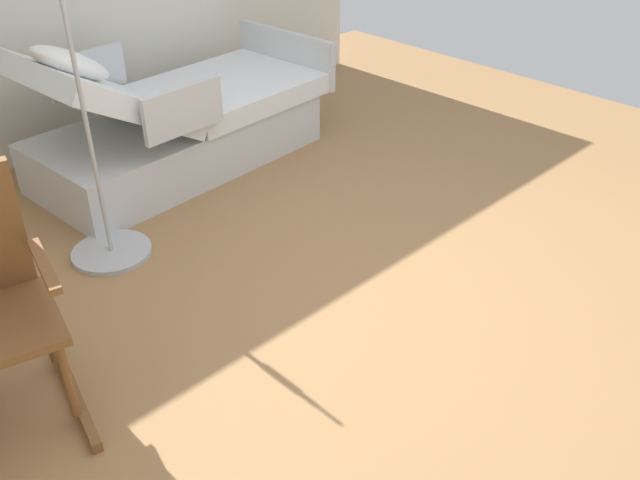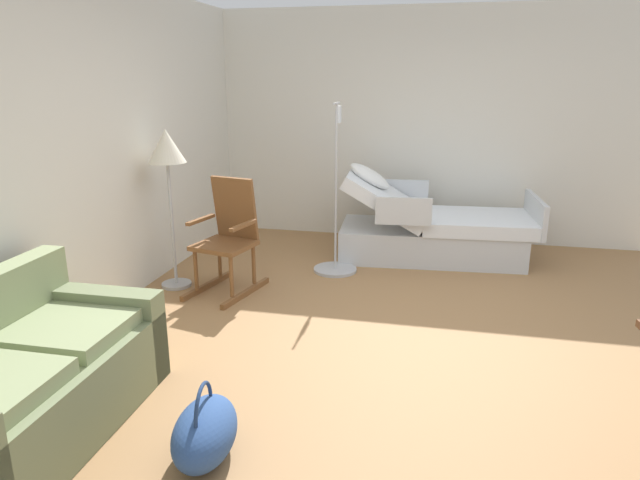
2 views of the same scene
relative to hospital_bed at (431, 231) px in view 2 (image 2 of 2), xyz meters
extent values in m
plane|color=#9E7247|center=(-2.03, 0.18, -0.31)|extent=(6.99, 6.99, 0.00)
cube|color=silver|center=(-2.03, 2.66, 1.04)|extent=(5.79, 0.10, 2.70)
cube|color=silver|center=(0.82, 0.18, 1.04)|extent=(0.10, 5.07, 2.70)
cube|color=silver|center=(0.00, 0.01, -0.13)|extent=(1.01, 1.99, 0.35)
cube|color=white|center=(0.03, -0.46, 0.11)|extent=(0.99, 1.22, 0.14)
cube|color=white|center=(-0.04, 0.52, 0.35)|extent=(0.97, 0.95, 0.59)
ellipsoid|color=white|center=(-0.05, 0.68, 0.58)|extent=(0.37, 0.51, 0.36)
cube|color=silver|center=(-0.53, 0.28, 0.32)|extent=(0.08, 0.56, 0.28)
cube|color=silver|center=(0.48, 0.35, 0.32)|extent=(0.08, 0.56, 0.28)
cube|color=silver|center=(0.08, -1.06, 0.22)|extent=(0.95, 0.12, 0.36)
cylinder|color=black|center=(-0.42, 0.78, -0.26)|extent=(0.10, 0.10, 0.10)
cylinder|color=black|center=(0.30, 0.83, -0.26)|extent=(0.10, 0.10, 0.10)
cylinder|color=black|center=(-0.30, -0.81, -0.26)|extent=(0.10, 0.10, 0.10)
cylinder|color=black|center=(0.42, -0.76, -0.26)|extent=(0.10, 0.10, 0.10)
cube|color=#737D57|center=(-3.75, 2.05, -0.08)|extent=(1.61, 0.86, 0.45)
cube|color=gray|center=(-3.38, 2.01, 0.18)|extent=(0.68, 0.65, 0.10)
cube|color=#737D57|center=(-3.04, 2.05, -0.01)|extent=(0.19, 0.85, 0.60)
cube|color=brown|center=(-1.41, 2.02, -0.28)|extent=(0.75, 0.21, 0.05)
cube|color=brown|center=(-1.51, 1.60, -0.28)|extent=(0.75, 0.21, 0.05)
cylinder|color=brown|center=(-1.68, 1.67, -0.06)|extent=(0.04, 0.04, 0.40)
cylinder|color=brown|center=(-1.60, 2.04, -0.06)|extent=(0.04, 0.04, 0.40)
cylinder|color=brown|center=(-1.33, 1.59, -0.06)|extent=(0.04, 0.04, 0.40)
cylinder|color=brown|center=(-1.24, 1.96, -0.06)|extent=(0.04, 0.04, 0.40)
cube|color=brown|center=(-1.46, 1.81, 0.14)|extent=(0.56, 0.57, 0.04)
cube|color=brown|center=(-1.27, 1.77, 0.44)|extent=(0.21, 0.45, 0.60)
cube|color=brown|center=(-1.53, 1.59, 0.36)|extent=(0.39, 0.13, 0.03)
cube|color=brown|center=(-1.43, 2.04, 0.36)|extent=(0.39, 0.13, 0.03)
cylinder|color=#B2B5BA|center=(-1.42, 2.34, -0.29)|extent=(0.28, 0.28, 0.03)
cylinder|color=#B2B5BA|center=(-1.42, 2.34, 0.30)|extent=(0.03, 0.03, 1.15)
cone|color=silver|center=(-1.42, 2.34, 1.02)|extent=(0.34, 0.34, 0.30)
ellipsoid|color=#2D4C84|center=(-3.72, 1.03, -0.16)|extent=(0.60, 0.40, 0.30)
torus|color=navy|center=(-3.72, 1.03, -0.03)|extent=(0.30, 0.06, 0.30)
cylinder|color=#B2B5BA|center=(-0.67, 0.94, -0.29)|extent=(0.44, 0.44, 0.03)
cylinder|color=#B2B5BA|center=(-0.67, 0.94, 0.55)|extent=(0.02, 0.02, 1.65)
cube|color=#B2B5BA|center=(-0.67, 0.94, 1.37)|extent=(0.28, 0.02, 0.02)
cube|color=white|center=(-0.55, 0.94, 1.26)|extent=(0.09, 0.04, 0.16)
camera|label=1|loc=(-3.76, 2.31, 1.82)|focal=38.17mm
camera|label=2|loc=(-6.07, -0.10, 1.62)|focal=31.74mm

